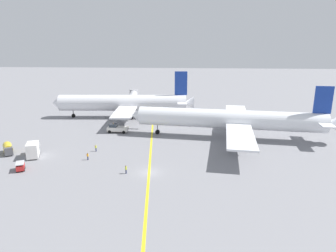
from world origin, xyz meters
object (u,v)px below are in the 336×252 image
Objects in this scene: gse_baggage_cart_trailing at (20,167)px; ground_crew_wing_walker_right at (96,148)px; pushback_tug at (117,128)px; airliner_at_gate_left at (124,103)px; ground_crew_marshaller_foreground at (88,156)px; airliner_being_pushed at (231,120)px; gse_fuel_bowser_stubby at (8,149)px; jet_bridge at (133,96)px; ground_crew_ramp_agent_by_cones at (126,169)px; gse_catering_truck_tall at (33,149)px.

gse_baggage_cart_trailing reaches higher than ground_crew_wing_walker_right.
pushback_tug reaches higher than ground_crew_wing_walker_right.
airliner_at_gate_left is 41.72m from ground_crew_marshaller_foreground.
airliner_being_pushed is 33.07× the size of ground_crew_wing_walker_right.
gse_fuel_bowser_stubby is 63.53m from jet_bridge.
gse_fuel_bowser_stubby reaches higher than ground_crew_wing_walker_right.
gse_fuel_bowser_stubby reaches higher than ground_crew_marshaller_foreground.
gse_baggage_cart_trailing is at bearing -133.66° from ground_crew_wing_walker_right.
gse_fuel_bowser_stubby is 1.61× the size of gse_baggage_cart_trailing.
jet_bridge is at bearing 82.09° from gse_baggage_cart_trailing.
gse_baggage_cart_trailing is at bearing -179.37° from ground_crew_ramp_agent_by_cones.
pushback_tug reaches higher than ground_crew_ramp_agent_by_cones.
ground_crew_ramp_agent_by_cones reaches higher than gse_baggage_cart_trailing.
airliner_being_pushed is at bearing 29.80° from gse_baggage_cart_trailing.
gse_catering_truck_tall is 8.07m from gse_baggage_cart_trailing.
gse_fuel_bowser_stubby is 3.04× the size of ground_crew_marshaller_foreground.
airliner_at_gate_left reaches higher than jet_bridge.
ground_crew_marshaller_foreground is (1.01, -41.48, -4.38)m from airliner_at_gate_left.
gse_baggage_cart_trailing is at bearing -47.42° from gse_fuel_bowser_stubby.
ground_crew_ramp_agent_by_cones is at bearing -50.30° from ground_crew_wing_walker_right.
ground_crew_marshaller_foreground is 63.21m from jet_bridge.
airliner_being_pushed is 11.09× the size of gse_fuel_bowser_stubby.
ground_crew_wing_walker_right is at bearing 129.70° from ground_crew_ramp_agent_by_cones.
airliner_at_gate_left reaches higher than ground_crew_marshaller_foreground.
ground_crew_wing_walker_right reaches higher than ground_crew_marshaller_foreground.
airliner_at_gate_left is 29.28× the size of ground_crew_ramp_agent_by_cones.
airliner_being_pushed is 56.69m from jet_bridge.
pushback_tug is 30.58m from ground_crew_ramp_agent_by_cones.
gse_catering_truck_tall is at bearing -158.77° from airliner_being_pushed.
gse_catering_truck_tall reaches higher than pushback_tug.
ground_crew_wing_walker_right is at bearing 89.35° from ground_crew_marshaller_foreground.
ground_crew_wing_walker_right is at bearing -87.80° from jet_bridge.
pushback_tug is at bearing 87.17° from ground_crew_marshaller_foreground.
airliner_at_gate_left is 21.67m from jet_bridge.
gse_catering_truck_tall is at bearing 175.52° from ground_crew_marshaller_foreground.
gse_catering_truck_tall is 13.36m from ground_crew_marshaller_foreground.
gse_catering_truck_tall is at bearing 100.22° from gse_baggage_cart_trailing.
ground_crew_ramp_agent_by_cones is 0.08× the size of jet_bridge.
airliner_at_gate_left is 36.12m from ground_crew_wing_walker_right.
airliner_at_gate_left is 8.03× the size of gse_catering_truck_tall.
gse_fuel_bowser_stubby is 31.75m from ground_crew_ramp_agent_by_cones.
ground_crew_wing_walker_right is 1.02× the size of ground_crew_marshaller_foreground.
airliner_being_pushed is at bearing -32.28° from airliner_at_gate_left.
ground_crew_marshaller_foreground is (20.24, -2.26, -0.47)m from gse_fuel_bowser_stubby.
gse_baggage_cart_trailing is 13.70m from ground_crew_marshaller_foreground.
pushback_tug is 0.43× the size of jet_bridge.
gse_fuel_bowser_stubby is at bearing 132.58° from gse_baggage_cart_trailing.
ground_crew_marshaller_foreground is 12.19m from ground_crew_ramp_agent_by_cones.
airliner_at_gate_left is 29.86× the size of ground_crew_wing_walker_right.
pushback_tug is at bearing 174.47° from airliner_being_pushed.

